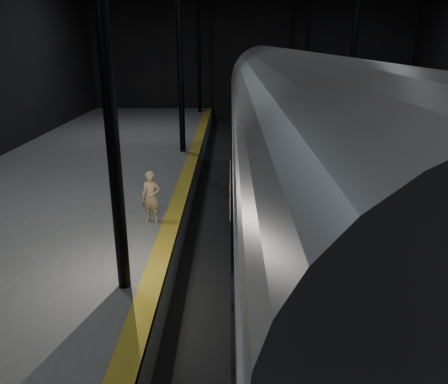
{
  "coord_description": "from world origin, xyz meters",
  "views": [
    {
      "loc": [
        -1.56,
        -12.11,
        5.95
      ],
      "look_at": [
        -1.73,
        -0.75,
        2.0
      ],
      "focal_mm": 35.0,
      "sensor_mm": 36.0,
      "label": 1
    }
  ],
  "objects": [
    {
      "name": "track",
      "position": [
        0.0,
        0.0,
        0.07
      ],
      "size": [
        2.4,
        43.0,
        0.24
      ],
      "color": "#3F3328",
      "rests_on": "ground"
    },
    {
      "name": "woman",
      "position": [
        -3.8,
        -0.53,
        1.75
      ],
      "size": [
        0.6,
        0.44,
        1.51
      ],
      "primitive_type": "imported",
      "rotation": [
        0.0,
        0.0,
        -0.16
      ],
      "color": "tan",
      "rests_on": "platform_left"
    },
    {
      "name": "train",
      "position": [
        -0.0,
        -0.15,
        3.13
      ],
      "size": [
        3.14,
        20.96,
        5.6
      ],
      "color": "#A9ADB1",
      "rests_on": "ground"
    },
    {
      "name": "ground",
      "position": [
        0.0,
        0.0,
        0.0
      ],
      "size": [
        44.0,
        44.0,
        0.0
      ],
      "primitive_type": "plane",
      "color": "black",
      "rests_on": "ground"
    },
    {
      "name": "tactile_strip",
      "position": [
        -3.25,
        0.0,
        1.0
      ],
      "size": [
        0.5,
        43.8,
        0.01
      ],
      "primitive_type": "cube",
      "color": "brown",
      "rests_on": "platform_left"
    },
    {
      "name": "platform_left",
      "position": [
        -7.5,
        0.0,
        0.5
      ],
      "size": [
        9.0,
        43.8,
        1.0
      ],
      "primitive_type": "cube",
      "color": "#545452",
      "rests_on": "ground"
    }
  ]
}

